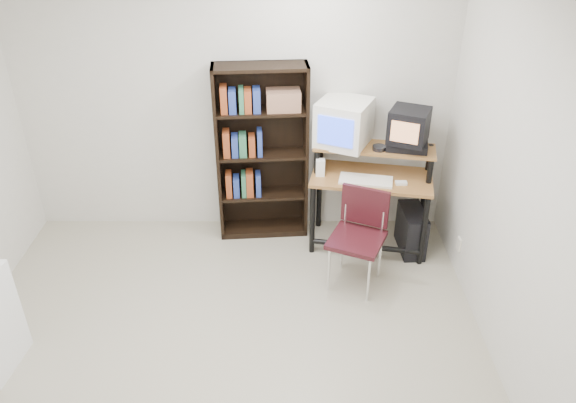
{
  "coord_description": "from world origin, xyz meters",
  "views": [
    {
      "loc": [
        0.48,
        -2.88,
        3.12
      ],
      "look_at": [
        0.49,
        1.1,
        0.77
      ],
      "focal_mm": 35.0,
      "sensor_mm": 36.0,
      "label": 1
    }
  ],
  "objects_px": {
    "pc_tower": "(411,230)",
    "school_chair": "(360,229)",
    "crt_monitor": "(344,123)",
    "computer_desk": "(371,181)",
    "bookshelf": "(262,151)",
    "crt_tv": "(409,126)"
  },
  "relations": [
    {
      "from": "school_chair",
      "to": "crt_monitor",
      "type": "bearing_deg",
      "value": 121.48
    },
    {
      "from": "crt_monitor",
      "to": "pc_tower",
      "type": "xyz_separation_m",
      "value": [
        0.66,
        -0.28,
        -0.97
      ]
    },
    {
      "from": "crt_tv",
      "to": "school_chair",
      "type": "height_order",
      "value": "crt_tv"
    },
    {
      "from": "pc_tower",
      "to": "school_chair",
      "type": "height_order",
      "value": "school_chair"
    },
    {
      "from": "crt_tv",
      "to": "pc_tower",
      "type": "height_order",
      "value": "crt_tv"
    },
    {
      "from": "crt_tv",
      "to": "school_chair",
      "type": "distance_m",
      "value": 1.01
    },
    {
      "from": "computer_desk",
      "to": "bookshelf",
      "type": "bearing_deg",
      "value": 177.44
    },
    {
      "from": "computer_desk",
      "to": "school_chair",
      "type": "xyz_separation_m",
      "value": [
        -0.16,
        -0.57,
        -0.15
      ]
    },
    {
      "from": "computer_desk",
      "to": "pc_tower",
      "type": "relative_size",
      "value": 2.59
    },
    {
      "from": "crt_monitor",
      "to": "bookshelf",
      "type": "bearing_deg",
      "value": -160.18
    },
    {
      "from": "computer_desk",
      "to": "pc_tower",
      "type": "xyz_separation_m",
      "value": [
        0.4,
        -0.11,
        -0.46
      ]
    },
    {
      "from": "crt_monitor",
      "to": "school_chair",
      "type": "distance_m",
      "value": 0.99
    },
    {
      "from": "computer_desk",
      "to": "crt_monitor",
      "type": "relative_size",
      "value": 2.03
    },
    {
      "from": "crt_monitor",
      "to": "crt_tv",
      "type": "relative_size",
      "value": 1.37
    },
    {
      "from": "computer_desk",
      "to": "crt_monitor",
      "type": "distance_m",
      "value": 0.59
    },
    {
      "from": "computer_desk",
      "to": "crt_tv",
      "type": "distance_m",
      "value": 0.6
    },
    {
      "from": "pc_tower",
      "to": "school_chair",
      "type": "relative_size",
      "value": 0.53
    },
    {
      "from": "school_chair",
      "to": "crt_tv",
      "type": "bearing_deg",
      "value": 76.91
    },
    {
      "from": "school_chair",
      "to": "bookshelf",
      "type": "relative_size",
      "value": 0.51
    },
    {
      "from": "computer_desk",
      "to": "crt_tv",
      "type": "relative_size",
      "value": 2.78
    },
    {
      "from": "crt_tv",
      "to": "pc_tower",
      "type": "xyz_separation_m",
      "value": [
        0.1,
        -0.15,
        -0.99
      ]
    },
    {
      "from": "crt_monitor",
      "to": "pc_tower",
      "type": "bearing_deg",
      "value": 1.65
    }
  ]
}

